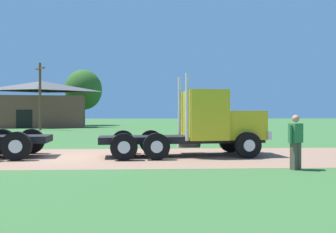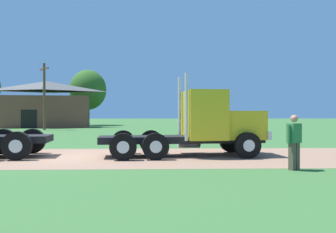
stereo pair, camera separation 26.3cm
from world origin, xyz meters
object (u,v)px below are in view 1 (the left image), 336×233
at_px(visitor_walking_mid, 296,140).
at_px(visitor_far_side, 223,130).
at_px(truck_foreground_white, 205,125).
at_px(shed_building, 42,105).
at_px(utility_pole_far, 40,94).

xyz_separation_m(visitor_walking_mid, visitor_far_side, (-0.69, 7.94, -0.07)).
bearing_deg(truck_foreground_white, shed_building, 118.01).
bearing_deg(visitor_walking_mid, shed_building, 118.37).
distance_m(shed_building, utility_pole_far, 7.64).
bearing_deg(shed_building, visitor_walking_mid, -61.63).
relative_size(truck_foreground_white, utility_pole_far, 1.00).
bearing_deg(shed_building, visitor_far_side, -55.87).
height_order(visitor_walking_mid, visitor_far_side, visitor_walking_mid).
xyz_separation_m(visitor_far_side, shed_building, (-17.70, 26.12, 1.94)).
bearing_deg(utility_pole_far, truck_foreground_white, -58.51).
distance_m(truck_foreground_white, shed_building, 34.24).
bearing_deg(visitor_walking_mid, visitor_far_side, 94.97).
bearing_deg(utility_pole_far, visitor_walking_mid, -58.57).
bearing_deg(truck_foreground_white, visitor_walking_mid, -58.92).
xyz_separation_m(visitor_walking_mid, shed_building, (-18.39, 34.06, 1.87)).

